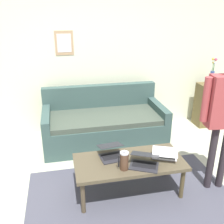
{
  "coord_description": "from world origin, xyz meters",
  "views": [
    {
      "loc": [
        0.63,
        2.28,
        2.1
      ],
      "look_at": [
        -0.04,
        -0.87,
        0.8
      ],
      "focal_mm": 41.58,
      "sensor_mm": 36.0,
      "label": 1
    }
  ],
  "objects_px": {
    "couch": "(104,124)",
    "laptop_center": "(111,153)",
    "laptop_left": "(144,162)",
    "flower_vase": "(213,72)",
    "coffee_table": "(129,164)",
    "side_shelf": "(208,105)",
    "laptop_right": "(165,154)",
    "french_press": "(124,161)"
  },
  "relations": [
    {
      "from": "flower_vase",
      "to": "laptop_center",
      "type": "bearing_deg",
      "value": 34.05
    },
    {
      "from": "french_press",
      "to": "flower_vase",
      "type": "height_order",
      "value": "flower_vase"
    },
    {
      "from": "side_shelf",
      "to": "flower_vase",
      "type": "relative_size",
      "value": 1.7
    },
    {
      "from": "side_shelf",
      "to": "flower_vase",
      "type": "xyz_separation_m",
      "value": [
        -0.0,
        0.0,
        0.62
      ]
    },
    {
      "from": "laptop_left",
      "to": "laptop_center",
      "type": "height_order",
      "value": "laptop_center"
    },
    {
      "from": "couch",
      "to": "laptop_center",
      "type": "bearing_deg",
      "value": 83.97
    },
    {
      "from": "coffee_table",
      "to": "side_shelf",
      "type": "bearing_deg",
      "value": -141.05
    },
    {
      "from": "laptop_center",
      "to": "laptop_right",
      "type": "relative_size",
      "value": 0.92
    },
    {
      "from": "laptop_center",
      "to": "side_shelf",
      "type": "relative_size",
      "value": 0.43
    },
    {
      "from": "french_press",
      "to": "flower_vase",
      "type": "relative_size",
      "value": 0.51
    },
    {
      "from": "laptop_left",
      "to": "flower_vase",
      "type": "relative_size",
      "value": 0.86
    },
    {
      "from": "laptop_left",
      "to": "laptop_right",
      "type": "xyz_separation_m",
      "value": [
        -0.29,
        -0.1,
        -0.0
      ]
    },
    {
      "from": "couch",
      "to": "laptop_left",
      "type": "bearing_deg",
      "value": 97.63
    },
    {
      "from": "coffee_table",
      "to": "french_press",
      "type": "bearing_deg",
      "value": 55.81
    },
    {
      "from": "french_press",
      "to": "flower_vase",
      "type": "xyz_separation_m",
      "value": [
        -2.09,
        -1.75,
        0.47
      ]
    },
    {
      "from": "couch",
      "to": "laptop_left",
      "type": "height_order",
      "value": "couch"
    },
    {
      "from": "french_press",
      "to": "laptop_right",
      "type": "bearing_deg",
      "value": -165.95
    },
    {
      "from": "couch",
      "to": "french_press",
      "type": "bearing_deg",
      "value": 88.22
    },
    {
      "from": "couch",
      "to": "flower_vase",
      "type": "xyz_separation_m",
      "value": [
        -2.04,
        -0.24,
        0.72
      ]
    },
    {
      "from": "couch",
      "to": "coffee_table",
      "type": "distance_m",
      "value": 1.36
    },
    {
      "from": "coffee_table",
      "to": "flower_vase",
      "type": "distance_m",
      "value": 2.62
    },
    {
      "from": "side_shelf",
      "to": "couch",
      "type": "bearing_deg",
      "value": 6.72
    },
    {
      "from": "couch",
      "to": "flower_vase",
      "type": "distance_m",
      "value": 2.17
    },
    {
      "from": "laptop_right",
      "to": "side_shelf",
      "type": "relative_size",
      "value": 0.47
    },
    {
      "from": "laptop_left",
      "to": "coffee_table",
      "type": "bearing_deg",
      "value": -41.32
    },
    {
      "from": "laptop_center",
      "to": "french_press",
      "type": "xyz_separation_m",
      "value": [
        -0.08,
        0.29,
        0.06
      ]
    },
    {
      "from": "couch",
      "to": "laptop_center",
      "type": "xyz_separation_m",
      "value": [
        0.13,
        1.23,
        0.18
      ]
    },
    {
      "from": "couch",
      "to": "laptop_left",
      "type": "xyz_separation_m",
      "value": [
        -0.2,
        1.48,
        0.18
      ]
    },
    {
      "from": "coffee_table",
      "to": "laptop_left",
      "type": "height_order",
      "value": "laptop_left"
    },
    {
      "from": "couch",
      "to": "coffee_table",
      "type": "relative_size",
      "value": 1.52
    },
    {
      "from": "french_press",
      "to": "side_shelf",
      "type": "xyz_separation_m",
      "value": [
        -2.08,
        -1.75,
        -0.14
      ]
    },
    {
      "from": "laptop_center",
      "to": "side_shelf",
      "type": "xyz_separation_m",
      "value": [
        -2.16,
        -1.47,
        -0.08
      ]
    },
    {
      "from": "coffee_table",
      "to": "side_shelf",
      "type": "relative_size",
      "value": 1.58
    },
    {
      "from": "coffee_table",
      "to": "laptop_right",
      "type": "relative_size",
      "value": 3.37
    },
    {
      "from": "coffee_table",
      "to": "flower_vase",
      "type": "xyz_separation_m",
      "value": [
        -1.98,
        -1.6,
        0.63
      ]
    },
    {
      "from": "laptop_right",
      "to": "couch",
      "type": "bearing_deg",
      "value": -70.63
    },
    {
      "from": "laptop_center",
      "to": "flower_vase",
      "type": "height_order",
      "value": "flower_vase"
    },
    {
      "from": "couch",
      "to": "laptop_right",
      "type": "distance_m",
      "value": 1.47
    },
    {
      "from": "couch",
      "to": "laptop_center",
      "type": "distance_m",
      "value": 1.25
    },
    {
      "from": "coffee_table",
      "to": "laptop_center",
      "type": "xyz_separation_m",
      "value": [
        0.19,
        -0.13,
        0.09
      ]
    },
    {
      "from": "laptop_right",
      "to": "laptop_center",
      "type": "bearing_deg",
      "value": -14.03
    },
    {
      "from": "laptop_right",
      "to": "side_shelf",
      "type": "xyz_separation_m",
      "value": [
        -1.55,
        -1.62,
        -0.08
      ]
    }
  ]
}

